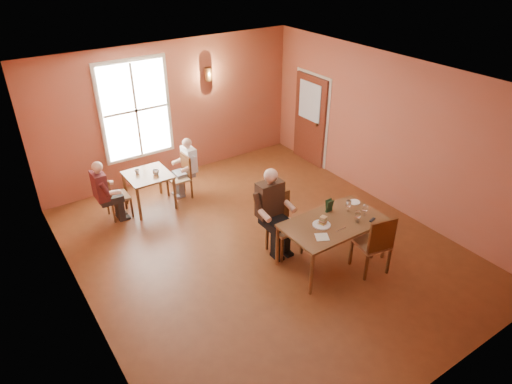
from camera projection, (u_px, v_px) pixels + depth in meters
ground at (262, 247)px, 8.16m from camera, size 6.00×7.00×0.01m
wall_back at (171, 111)px, 9.92m from camera, size 6.00×0.04×3.00m
wall_front at (449, 298)px, 4.89m from camera, size 6.00×0.04×3.00m
wall_left at (74, 233)px, 5.95m from camera, size 0.04×7.00×3.00m
wall_right at (389, 133)px, 8.86m from camera, size 0.04×7.00×3.00m
ceiling at (264, 82)px, 6.66m from camera, size 6.00×7.00×0.04m
window at (136, 110)px, 9.40m from camera, size 1.36×0.10×1.96m
door at (310, 120)px, 10.71m from camera, size 0.12×1.04×2.10m
wall_sconce at (208, 74)px, 9.93m from camera, size 0.16×0.16×0.28m
main_table at (332, 242)px, 7.63m from camera, size 1.70×0.96×0.80m
chair_diner_main at (285, 226)px, 7.79m from camera, size 0.48×0.48×1.08m
diner_main at (286, 217)px, 7.67m from camera, size 0.59×0.59×1.49m
chair_empty at (372, 242)px, 7.38m from camera, size 0.57×0.57×1.09m
plate_food at (322, 224)px, 7.34m from camera, size 0.38×0.38×0.04m
sandwich at (323, 221)px, 7.35m from camera, size 0.12×0.12×0.12m
goblet_a at (348, 205)px, 7.67m from camera, size 0.10×0.10×0.22m
goblet_b at (365, 210)px, 7.57m from camera, size 0.08×0.08×0.20m
goblet_c at (358, 216)px, 7.38m from camera, size 0.10×0.10×0.22m
menu_stand at (329, 206)px, 7.66m from camera, size 0.14×0.07×0.23m
knife at (341, 229)px, 7.24m from camera, size 0.21×0.02×0.00m
napkin at (322, 237)px, 7.06m from camera, size 0.28×0.28×0.01m
side_plate at (355, 202)px, 7.96m from camera, size 0.21×0.21×0.01m
sunglasses at (372, 220)px, 7.47m from camera, size 0.15×0.08×0.02m
second_table at (150, 190)px, 9.20m from camera, size 0.83×0.83×0.74m
chair_diner_white at (179, 177)px, 9.47m from camera, size 0.41×0.41×0.93m
diner_white at (179, 171)px, 9.41m from camera, size 0.48×0.48×1.20m
chair_diner_maroon at (118, 196)px, 8.84m from camera, size 0.40×0.40×0.90m
diner_maroon at (115, 188)px, 8.74m from camera, size 0.50×0.50×1.26m
cup_a at (156, 172)px, 8.98m from camera, size 0.13×0.13×0.10m
cup_b at (137, 172)px, 9.02m from camera, size 0.13×0.13×0.09m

